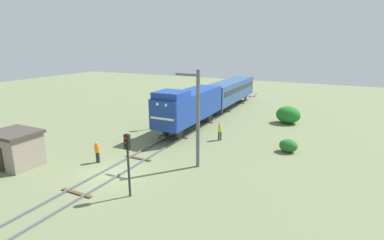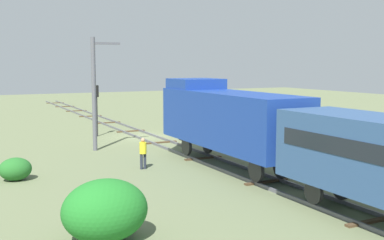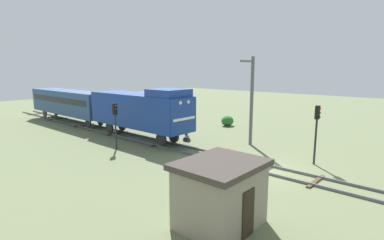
{
  "view_description": "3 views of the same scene",
  "coord_description": "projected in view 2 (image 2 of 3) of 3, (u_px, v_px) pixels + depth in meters",
  "views": [
    {
      "loc": [
        14.03,
        -15.25,
        9.23
      ],
      "look_at": [
        1.41,
        10.27,
        1.79
      ],
      "focal_mm": 28.0,
      "sensor_mm": 36.0,
      "label": 1
    },
    {
      "loc": [
        13.28,
        34.63,
        5.67
      ],
      "look_at": [
        0.5,
        9.2,
        2.32
      ],
      "focal_mm": 45.0,
      "sensor_mm": 36.0,
      "label": 2
    },
    {
      "loc": [
        -16.82,
        -8.67,
        6.39
      ],
      "look_at": [
        1.35,
        7.39,
        2.21
      ],
      "focal_mm": 28.0,
      "sensor_mm": 36.0,
      "label": 3
    }
  ],
  "objects": [
    {
      "name": "traffic_signal_mid",
      "position": [
        267.0,
        116.0,
        28.51
      ],
      "size": [
        0.32,
        0.34,
        3.7
      ],
      "color": "#262628",
      "rests_on": "ground"
    },
    {
      "name": "bush_near",
      "position": [
        15.0,
        169.0,
        23.35
      ],
      "size": [
        1.55,
        1.27,
        1.13
      ],
      "primitive_type": "ellipsoid",
      "color": "#246626",
      "rests_on": "ground"
    },
    {
      "name": "catenary_mast",
      "position": [
        95.0,
        91.0,
        31.11
      ],
      "size": [
        1.94,
        0.28,
        7.36
      ],
      "color": "#595960",
      "rests_on": "ground"
    },
    {
      "name": "railway_track",
      "position": [
        145.0,
        136.0,
        37.31
      ],
      "size": [
        2.4,
        77.51,
        0.16
      ],
      "color": "#595960",
      "rests_on": "ground"
    },
    {
      "name": "worker_near_track",
      "position": [
        179.0,
        124.0,
        37.19
      ],
      "size": [
        0.38,
        0.38,
        1.7
      ],
      "rotation": [
        0.0,
        0.0,
        2.54
      ],
      "color": "#262B38",
      "rests_on": "ground"
    },
    {
      "name": "traffic_signal_near",
      "position": [
        96.0,
        101.0,
        37.33
      ],
      "size": [
        0.32,
        0.34,
        3.99
      ],
      "color": "#262628",
      "rests_on": "ground"
    },
    {
      "name": "relay_hut",
      "position": [
        216.0,
        112.0,
        42.23
      ],
      "size": [
        3.5,
        2.9,
        2.74
      ],
      "color": "gray",
      "rests_on": "ground"
    },
    {
      "name": "worker_by_signal",
      "position": [
        143.0,
        151.0,
        25.84
      ],
      "size": [
        0.38,
        0.38,
        1.7
      ],
      "rotation": [
        0.0,
        0.0,
        4.6
      ],
      "color": "#262B38",
      "rests_on": "ground"
    },
    {
      "name": "bush_mid",
      "position": [
        105.0,
        210.0,
        15.32
      ],
      "size": [
        2.78,
        2.28,
        2.02
      ],
      "primitive_type": "ellipsoid",
      "color": "#207226",
      "rests_on": "ground"
    },
    {
      "name": "locomotive",
      "position": [
        227.0,
        117.0,
        26.01
      ],
      "size": [
        2.9,
        11.6,
        4.6
      ],
      "color": "navy",
      "rests_on": "railway_track"
    },
    {
      "name": "ground_plane",
      "position": [
        145.0,
        137.0,
        37.32
      ],
      "size": [
        116.26,
        116.26,
        0.0
      ],
      "primitive_type": "plane",
      "color": "#66704C"
    }
  ]
}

